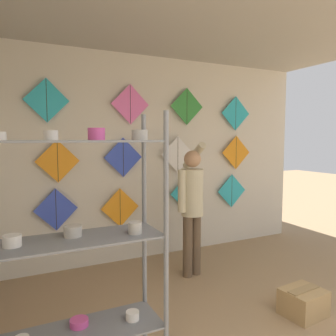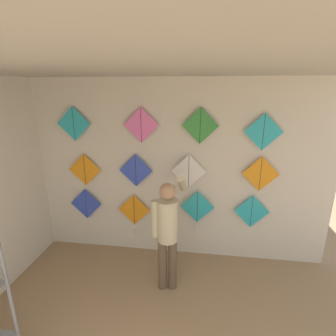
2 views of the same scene
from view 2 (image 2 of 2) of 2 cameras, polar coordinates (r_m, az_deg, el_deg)
The scene contains 15 objects.
back_panel at distance 4.07m, azimuth -0.21°, elevation -0.80°, with size 4.92×0.06×2.80m, color beige.
ceiling_slab at distance 2.07m, azimuth -8.09°, elevation 21.60°, with size 4.92×4.42×0.04m, color #A8A399.
shopkeeper at distance 3.46m, azimuth -0.09°, elevation -12.85°, with size 0.41×0.60×1.64m.
kite_0 at distance 4.58m, azimuth -17.42°, elevation -7.46°, with size 0.53×0.01×0.53m.
kite_1 at distance 4.35m, azimuth -7.37°, elevation -9.52°, with size 0.53×0.04×0.73m.
kite_2 at distance 4.15m, azimuth 6.40°, elevation -8.74°, with size 0.53×0.04×0.66m.
kite_3 at distance 4.22m, azimuth 17.73°, elevation -9.02°, with size 0.53×0.01×0.53m.
kite_4 at distance 4.36m, azimuth -17.68°, elevation -0.38°, with size 0.53×0.01×0.53m.
kite_5 at distance 4.07m, azimuth -7.05°, elevation -0.54°, with size 0.53×0.01×0.53m.
kite_6 at distance 3.93m, azimuth 4.54°, elevation -0.73°, with size 0.53×0.01×0.53m.
kite_7 at distance 4.01m, azimuth 19.50°, elevation -1.24°, with size 0.53×0.01×0.53m.
kite_8 at distance 4.26m, azimuth -19.85°, elevation 9.05°, with size 0.53×0.01×0.53m.
kite_9 at distance 3.89m, azimuth -5.88°, elevation 9.28°, with size 0.53×0.01×0.53m.
kite_10 at distance 3.77m, azimuth 7.03°, elevation 9.13°, with size 0.53×0.01×0.53m.
kite_11 at distance 3.87m, azimuth 20.08°, elevation 7.38°, with size 0.53×0.01×0.53m.
Camera 2 is at (0.55, -0.18, 2.65)m, focal length 28.00 mm.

